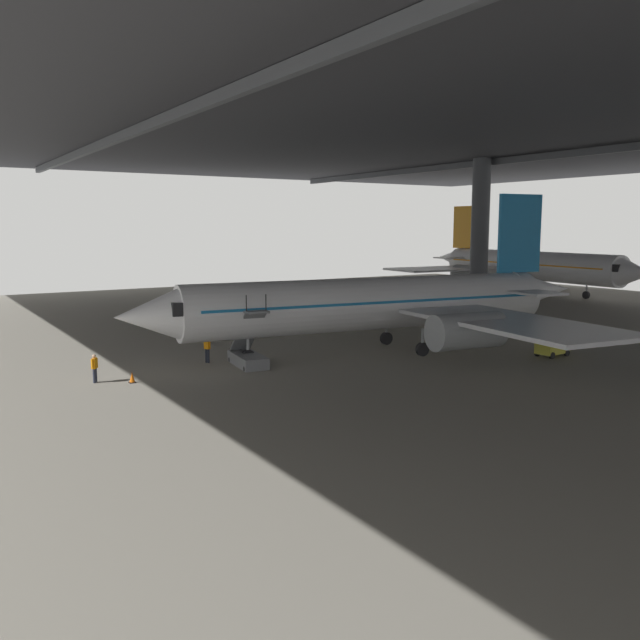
{
  "coord_description": "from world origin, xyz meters",
  "views": [
    {
      "loc": [
        34.84,
        -26.74,
        8.42
      ],
      "look_at": [
        -0.82,
        -4.17,
        2.46
      ],
      "focal_mm": 37.19,
      "sensor_mm": 36.0,
      "label": 1
    }
  ],
  "objects_px": {
    "airplane_main": "(380,303)",
    "airplane_distant": "(525,265)",
    "crew_worker_by_stairs": "(207,347)",
    "baggage_tug": "(552,348)",
    "traffic_cone_orange": "(132,377)",
    "crew_worker_near_nose": "(95,367)",
    "boarding_stairs": "(248,354)"
  },
  "relations": [
    {
      "from": "traffic_cone_orange",
      "to": "baggage_tug",
      "type": "xyz_separation_m",
      "value": [
        7.31,
        25.49,
        0.23
      ]
    },
    {
      "from": "crew_worker_near_nose",
      "to": "airplane_distant",
      "type": "height_order",
      "value": "airplane_distant"
    },
    {
      "from": "airplane_main",
      "to": "airplane_distant",
      "type": "relative_size",
      "value": 0.94
    },
    {
      "from": "baggage_tug",
      "to": "airplane_distant",
      "type": "bearing_deg",
      "value": 132.92
    },
    {
      "from": "airplane_main",
      "to": "crew_worker_near_nose",
      "type": "height_order",
      "value": "airplane_main"
    },
    {
      "from": "crew_worker_by_stairs",
      "to": "airplane_distant",
      "type": "relative_size",
      "value": 0.05
    },
    {
      "from": "boarding_stairs",
      "to": "crew_worker_by_stairs",
      "type": "distance_m",
      "value": 2.81
    },
    {
      "from": "airplane_distant",
      "to": "traffic_cone_orange",
      "type": "distance_m",
      "value": 62.95
    },
    {
      "from": "airplane_distant",
      "to": "crew_worker_near_nose",
      "type": "bearing_deg",
      "value": -69.73
    },
    {
      "from": "crew_worker_by_stairs",
      "to": "airplane_distant",
      "type": "xyz_separation_m",
      "value": [
        -20.51,
        52.85,
        2.43
      ]
    },
    {
      "from": "crew_worker_by_stairs",
      "to": "traffic_cone_orange",
      "type": "bearing_deg",
      "value": -63.4
    },
    {
      "from": "boarding_stairs",
      "to": "traffic_cone_orange",
      "type": "xyz_separation_m",
      "value": [
        0.6,
        -7.31,
        -0.43
      ]
    },
    {
      "from": "crew_worker_by_stairs",
      "to": "airplane_distant",
      "type": "height_order",
      "value": "airplane_distant"
    },
    {
      "from": "crew_worker_near_nose",
      "to": "traffic_cone_orange",
      "type": "xyz_separation_m",
      "value": [
        1.1,
        1.7,
        -0.59
      ]
    },
    {
      "from": "crew_worker_by_stairs",
      "to": "baggage_tug",
      "type": "xyz_separation_m",
      "value": [
        10.09,
        19.94,
        -0.48
      ]
    },
    {
      "from": "crew_worker_near_nose",
      "to": "baggage_tug",
      "type": "xyz_separation_m",
      "value": [
        8.41,
        27.19,
        -0.36
      ]
    },
    {
      "from": "traffic_cone_orange",
      "to": "airplane_distant",
      "type": "bearing_deg",
      "value": 111.74
    },
    {
      "from": "airplane_distant",
      "to": "baggage_tug",
      "type": "distance_m",
      "value": 45.03
    },
    {
      "from": "traffic_cone_orange",
      "to": "airplane_main",
      "type": "bearing_deg",
      "value": 89.51
    },
    {
      "from": "airplane_distant",
      "to": "baggage_tug",
      "type": "height_order",
      "value": "airplane_distant"
    },
    {
      "from": "airplane_distant",
      "to": "traffic_cone_orange",
      "type": "height_order",
      "value": "airplane_distant"
    },
    {
      "from": "crew_worker_by_stairs",
      "to": "traffic_cone_orange",
      "type": "distance_m",
      "value": 6.25
    },
    {
      "from": "crew_worker_by_stairs",
      "to": "baggage_tug",
      "type": "bearing_deg",
      "value": 63.16
    },
    {
      "from": "traffic_cone_orange",
      "to": "crew_worker_near_nose",
      "type": "bearing_deg",
      "value": -122.92
    },
    {
      "from": "airplane_main",
      "to": "boarding_stairs",
      "type": "bearing_deg",
      "value": -94.53
    },
    {
      "from": "airplane_main",
      "to": "crew_worker_near_nose",
      "type": "distance_m",
      "value": 18.65
    },
    {
      "from": "crew_worker_near_nose",
      "to": "crew_worker_by_stairs",
      "type": "distance_m",
      "value": 7.44
    },
    {
      "from": "boarding_stairs",
      "to": "airplane_distant",
      "type": "bearing_deg",
      "value": 113.94
    },
    {
      "from": "traffic_cone_orange",
      "to": "boarding_stairs",
      "type": "bearing_deg",
      "value": 94.73
    },
    {
      "from": "crew_worker_near_nose",
      "to": "airplane_distant",
      "type": "bearing_deg",
      "value": 110.27
    },
    {
      "from": "boarding_stairs",
      "to": "traffic_cone_orange",
      "type": "distance_m",
      "value": 7.35
    },
    {
      "from": "airplane_main",
      "to": "boarding_stairs",
      "type": "xyz_separation_m",
      "value": [
        -0.75,
        -9.44,
        -2.6
      ]
    }
  ]
}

